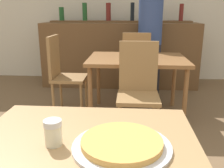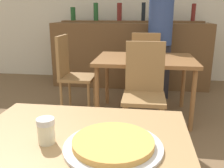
{
  "view_description": "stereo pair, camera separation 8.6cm",
  "coord_description": "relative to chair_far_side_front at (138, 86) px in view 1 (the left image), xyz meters",
  "views": [
    {
      "loc": [
        0.18,
        -0.84,
        1.25
      ],
      "look_at": [
        0.08,
        0.55,
        0.84
      ],
      "focal_mm": 40.0,
      "sensor_mm": 36.0,
      "label": 1
    },
    {
      "loc": [
        0.26,
        -0.83,
        1.25
      ],
      "look_at": [
        0.08,
        0.55,
        0.84
      ],
      "focal_mm": 40.0,
      "sensor_mm": 36.0,
      "label": 2
    }
  ],
  "objects": [
    {
      "name": "chair_far_side_back",
      "position": [
        0.0,
        1.16,
        0.0
      ],
      "size": [
        0.4,
        0.4,
        0.97
      ],
      "rotation": [
        0.0,
        0.0,
        3.14
      ],
      "color": "olive",
      "rests_on": "ground_plane"
    },
    {
      "name": "pizza_tray",
      "position": [
        -0.11,
        -1.48,
        0.21
      ],
      "size": [
        0.38,
        0.38,
        0.04
      ],
      "color": "silver",
      "rests_on": "dining_table_near"
    },
    {
      "name": "chair_far_side_front",
      "position": [
        0.0,
        0.0,
        0.0
      ],
      "size": [
        0.4,
        0.4,
        0.97
      ],
      "color": "olive",
      "rests_on": "ground_plane"
    },
    {
      "name": "wall_back",
      "position": [
        -0.26,
        2.42,
        0.85
      ],
      "size": [
        8.0,
        0.05,
        2.8
      ],
      "color": "silver",
      "rests_on": "ground_plane"
    },
    {
      "name": "chair_far_side_left",
      "position": [
        -0.91,
        0.58,
        0.0
      ],
      "size": [
        0.4,
        0.4,
        0.97
      ],
      "rotation": [
        0.0,
        0.0,
        1.57
      ],
      "color": "olive",
      "rests_on": "ground_plane"
    },
    {
      "name": "dining_table_far",
      "position": [
        0.0,
        0.58,
        0.1
      ],
      "size": [
        1.14,
        0.84,
        0.73
      ],
      "color": "brown",
      "rests_on": "ground_plane"
    },
    {
      "name": "bar_counter",
      "position": [
        -0.26,
        1.92,
        -0.02
      ],
      "size": [
        2.6,
        0.56,
        1.07
      ],
      "color": "brown",
      "rests_on": "ground_plane"
    },
    {
      "name": "person_standing",
      "position": [
        0.2,
        1.34,
        0.34
      ],
      "size": [
        0.34,
        0.34,
        1.65
      ],
      "color": "#2D2D38",
      "rests_on": "ground_plane"
    },
    {
      "name": "cheese_shaker",
      "position": [
        -0.38,
        -1.48,
        0.24
      ],
      "size": [
        0.07,
        0.07,
        0.1
      ],
      "color": "beige",
      "rests_on": "dining_table_near"
    },
    {
      "name": "bar_back_shelf",
      "position": [
        -0.3,
        2.06,
        0.58
      ],
      "size": [
        2.39,
        0.24,
        0.32
      ],
      "color": "brown",
      "rests_on": "bar_counter"
    }
  ]
}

